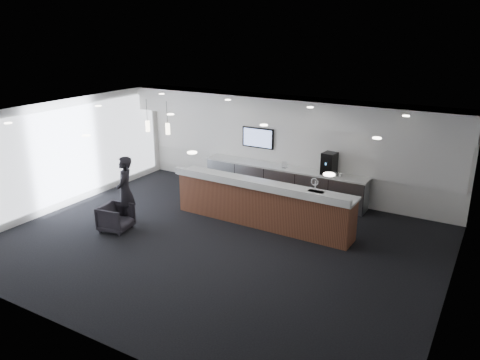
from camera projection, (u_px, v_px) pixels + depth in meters
The scene contains 24 objects.
ground at pixel (217, 244), 11.04m from camera, with size 10.00×10.00×0.00m, color black.
ceiling at pixel (215, 118), 10.10m from camera, with size 10.00×8.00×0.02m, color black.
back_wall at pixel (289, 146), 13.85m from camera, with size 10.00×0.02×3.00m, color white.
left_wall at pixel (64, 154), 12.95m from camera, with size 0.02×8.00×3.00m, color white.
right_wall at pixel (455, 230), 8.19m from camera, with size 0.02×8.00×3.00m, color white.
soffit_bulkhead at pixel (284, 110), 13.12m from camera, with size 10.00×0.90×0.70m, color white.
alcove_panel at pixel (289, 143), 13.80m from camera, with size 9.80×0.06×1.40m, color white.
window_blinds_wall at pixel (65, 155), 12.93m from camera, with size 0.04×7.36×2.55m, color silver.
back_credenza at pixel (283, 182), 13.88m from camera, with size 5.06×0.66×0.95m.
wall_tv at pixel (258, 138), 14.20m from camera, with size 1.05×0.08×0.62m.
pendant_left at pixel (154, 133), 12.13m from camera, with size 0.12×0.12×0.30m, color #FFEFC6.
pendant_right at pixel (134, 130), 12.47m from camera, with size 0.12×0.12×0.30m, color #FFEFC6.
ceiling_can_lights at pixel (215, 119), 10.11m from camera, with size 7.00×5.00×0.02m, color silver, non-canonical shape.
service_counter at pixel (262, 203), 11.94m from camera, with size 4.90×0.93×1.49m.
coffee_machine at pixel (329, 163), 12.97m from camera, with size 0.40×0.50×0.62m.
info_sign_left at pixel (284, 165), 13.59m from camera, with size 0.15×0.02×0.20m, color silver.
info_sign_right at pixel (323, 170), 13.03m from camera, with size 0.16×0.02×0.21m, color silver.
armchair at pixel (116, 218), 11.68m from camera, with size 0.71×0.73×0.67m, color black.
lounge_guest at pixel (125, 191), 11.89m from camera, with size 0.66×0.43×1.80m, color black.
cup_0 at pixel (340, 175), 12.82m from camera, with size 0.09×0.09×0.08m, color white.
cup_1 at pixel (335, 174), 12.89m from camera, with size 0.09×0.09×0.08m, color white.
cup_2 at pixel (331, 174), 12.95m from camera, with size 0.09×0.09×0.08m, color white.
cup_3 at pixel (326, 173), 13.02m from camera, with size 0.09×0.09×0.08m, color white.
cup_4 at pixel (321, 172), 13.09m from camera, with size 0.09×0.09×0.08m, color white.
Camera 1 is at (5.50, -8.37, 4.91)m, focal length 35.00 mm.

